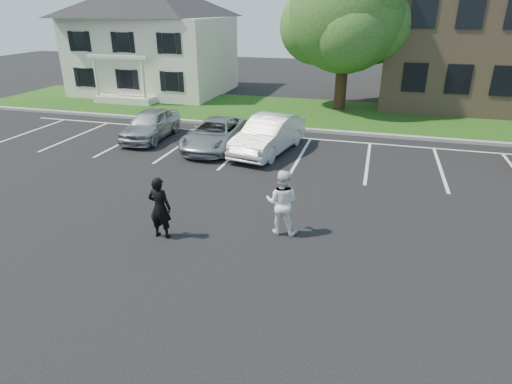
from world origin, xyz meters
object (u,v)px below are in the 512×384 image
car_silver_minivan (215,134)px  car_silver_west (151,124)px  house (153,38)px  man_white_shirt (282,202)px  car_white_sedan (269,135)px  man_black_suit (160,208)px  tree (348,17)px

car_silver_minivan → car_silver_west: bearing=170.3°
house → man_white_shirt: size_ratio=5.52×
house → car_silver_minivan: house is taller
car_white_sedan → man_white_shirt: bearing=-62.0°
man_white_shirt → car_white_sedan: bearing=-73.3°
house → man_black_suit: bearing=-62.0°
car_silver_minivan → man_white_shirt: bearing=-57.9°
man_black_suit → car_silver_minivan: size_ratio=0.38×
man_black_suit → man_white_shirt: size_ratio=0.94×
man_black_suit → car_white_sedan: 8.15m
man_white_shirt → tree: bearing=-90.7°
car_silver_minivan → man_black_suit: bearing=-81.1°
man_white_shirt → car_silver_minivan: (-4.59, 6.95, -0.30)m
man_white_shirt → man_black_suit: bearing=19.4°
house → man_black_suit: 22.70m
man_white_shirt → car_white_sedan: size_ratio=0.40×
car_white_sedan → man_black_suit: bearing=-86.0°
house → car_silver_minivan: (9.09, -11.82, -3.19)m
tree → car_silver_west: bearing=-132.6°
house → man_black_suit: size_ratio=5.86×
house → tree: bearing=-9.9°
tree → man_black_suit: size_ratio=5.01×
man_black_suit → car_white_sedan: size_ratio=0.37×
tree → man_white_shirt: tree is taller
car_silver_west → house: bearing=113.0°
tree → car_silver_west: 12.95m
car_white_sedan → car_silver_minivan: bearing=-168.5°
man_white_shirt → car_white_sedan: man_white_shirt is taller
car_white_sedan → house: bearing=145.3°
car_silver_west → car_silver_minivan: car_silver_west is taller
house → car_white_sedan: house is taller
tree → car_silver_minivan: 11.52m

